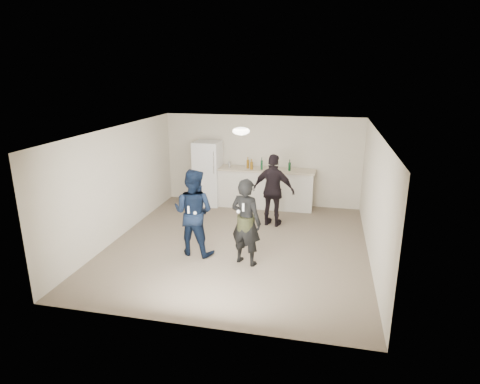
% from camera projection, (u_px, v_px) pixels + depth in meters
% --- Properties ---
extents(floor, '(6.00, 6.00, 0.00)m').
position_uv_depth(floor, '(238.00, 245.00, 8.78)').
color(floor, '#6B5B4C').
rests_on(floor, ground).
extents(ceiling, '(6.00, 6.00, 0.00)m').
position_uv_depth(ceiling, '(238.00, 131.00, 8.06)').
color(ceiling, silver).
rests_on(ceiling, wall_back).
extents(wall_back, '(6.00, 0.00, 6.00)m').
position_uv_depth(wall_back, '(261.00, 160.00, 11.23)').
color(wall_back, beige).
rests_on(wall_back, floor).
extents(wall_front, '(6.00, 0.00, 6.00)m').
position_uv_depth(wall_front, '(191.00, 249.00, 5.62)').
color(wall_front, beige).
rests_on(wall_front, floor).
extents(wall_left, '(0.00, 6.00, 6.00)m').
position_uv_depth(wall_left, '(119.00, 183.00, 8.99)').
color(wall_left, beige).
rests_on(wall_left, floor).
extents(wall_right, '(0.00, 6.00, 6.00)m').
position_uv_depth(wall_right, '(375.00, 199.00, 7.86)').
color(wall_right, beige).
rests_on(wall_right, floor).
extents(counter, '(2.60, 0.56, 1.05)m').
position_uv_depth(counter, '(265.00, 189.00, 11.09)').
color(counter, silver).
rests_on(counter, floor).
extents(counter_top, '(2.68, 0.64, 0.04)m').
position_uv_depth(counter_top, '(266.00, 170.00, 10.94)').
color(counter_top, '#BFB494').
rests_on(counter_top, counter).
extents(fridge, '(0.70, 0.70, 1.80)m').
position_uv_depth(fridge, '(208.00, 173.00, 11.26)').
color(fridge, white).
rests_on(fridge, floor).
extents(fridge_handle, '(0.02, 0.02, 0.60)m').
position_uv_depth(fridge_handle, '(214.00, 163.00, 10.74)').
color(fridge_handle, silver).
rests_on(fridge_handle, fridge).
extents(ceiling_dome, '(0.36, 0.36, 0.16)m').
position_uv_depth(ceiling_dome, '(241.00, 131.00, 8.36)').
color(ceiling_dome, white).
rests_on(ceiling_dome, ceiling).
extents(shaker, '(0.08, 0.08, 0.17)m').
position_uv_depth(shaker, '(230.00, 165.00, 11.08)').
color(shaker, silver).
rests_on(shaker, counter_top).
extents(man, '(0.96, 0.80, 1.80)m').
position_uv_depth(man, '(193.00, 212.00, 8.15)').
color(man, '#0F1F3E').
rests_on(man, floor).
extents(woman, '(0.73, 0.59, 1.73)m').
position_uv_depth(woman, '(246.00, 222.00, 7.71)').
color(woman, black).
rests_on(woman, floor).
extents(camo_shorts, '(0.34, 0.34, 0.28)m').
position_uv_depth(camo_shorts, '(246.00, 223.00, 7.71)').
color(camo_shorts, '#2D3317').
rests_on(camo_shorts, woman).
extents(spectator, '(1.10, 0.62, 1.78)m').
position_uv_depth(spectator, '(273.00, 191.00, 9.66)').
color(spectator, black).
rests_on(spectator, floor).
extents(remote_man, '(0.04, 0.04, 0.15)m').
position_uv_depth(remote_man, '(189.00, 210.00, 7.84)').
color(remote_man, white).
rests_on(remote_man, man).
extents(nunchuk_man, '(0.07, 0.07, 0.07)m').
position_uv_depth(nunchuk_man, '(195.00, 213.00, 7.86)').
color(nunchuk_man, white).
rests_on(nunchuk_man, man).
extents(remote_woman, '(0.04, 0.04, 0.15)m').
position_uv_depth(remote_woman, '(243.00, 207.00, 7.36)').
color(remote_woman, silver).
rests_on(remote_woman, woman).
extents(nunchuk_woman, '(0.07, 0.07, 0.07)m').
position_uv_depth(nunchuk_woman, '(238.00, 211.00, 7.44)').
color(nunchuk_woman, white).
rests_on(nunchuk_woman, woman).
extents(bottle_cluster, '(1.22, 0.18, 0.26)m').
position_uv_depth(bottle_cluster, '(262.00, 165.00, 10.85)').
color(bottle_cluster, '#134424').
rests_on(bottle_cluster, counter_top).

